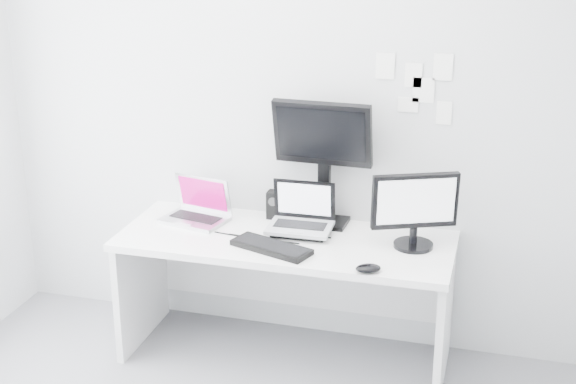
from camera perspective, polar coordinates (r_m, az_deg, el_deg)
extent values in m
plane|color=silver|center=(4.54, 1.01, 5.71)|extent=(3.60, 0.00, 3.60)
cube|color=white|center=(4.57, -0.18, -7.42)|extent=(1.80, 0.70, 0.73)
cube|color=#B0B1B5|center=(4.61, -6.59, -0.55)|extent=(0.40, 0.33, 0.26)
cube|color=black|center=(4.66, -0.94, -0.88)|extent=(0.09, 0.09, 0.16)
cube|color=#B4B6BB|center=(4.41, 0.82, -1.24)|extent=(0.35, 0.27, 0.29)
cube|color=black|center=(4.49, 2.46, 2.15)|extent=(0.54, 0.21, 0.73)
cube|color=black|center=(4.27, 8.84, -1.23)|extent=(0.50, 0.37, 0.42)
cube|color=black|center=(4.26, -1.17, -3.86)|extent=(0.46, 0.29, 0.03)
ellipsoid|color=black|center=(4.03, 5.60, -5.31)|extent=(0.15, 0.12, 0.04)
cube|color=white|center=(4.39, 6.78, 8.70)|extent=(0.10, 0.00, 0.14)
cube|color=white|center=(4.37, 8.71, 8.05)|extent=(0.09, 0.00, 0.13)
cube|color=white|center=(4.35, 10.73, 8.54)|extent=(0.10, 0.00, 0.14)
cube|color=white|center=(4.41, 8.35, 6.03)|extent=(0.11, 0.00, 0.08)
cube|color=white|center=(4.40, 10.80, 5.43)|extent=(0.08, 0.00, 0.12)
cube|color=white|center=(4.38, 9.40, 7.00)|extent=(0.11, 0.00, 0.13)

